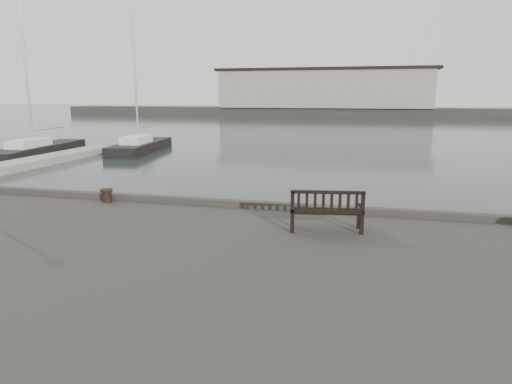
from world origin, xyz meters
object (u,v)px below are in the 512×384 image
at_px(yacht_b, 38,152).
at_px(bench, 326,218).
at_px(yacht_d, 141,149).
at_px(bollard_left, 107,196).

bearing_deg(yacht_b, bench, -47.37).
distance_m(yacht_b, yacht_d, 8.03).
height_order(bench, yacht_b, yacht_b).
xyz_separation_m(yacht_b, yacht_d, (6.70, 4.42, -0.02)).
distance_m(bench, yacht_d, 30.90).
bearing_deg(yacht_d, yacht_b, -154.19).
relative_size(yacht_b, yacht_d, 1.20).
xyz_separation_m(bench, bollard_left, (-6.72, 1.44, -0.12)).
relative_size(bench, yacht_b, 0.12).
bearing_deg(yacht_b, yacht_d, 25.84).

